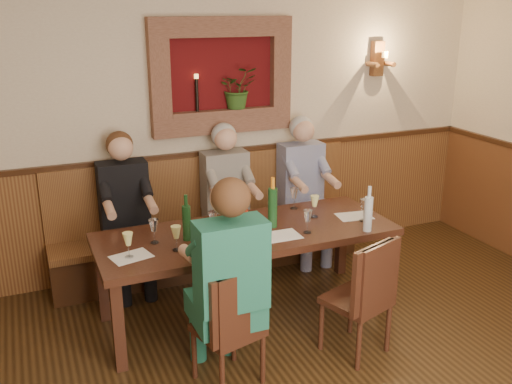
# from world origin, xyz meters

# --- Properties ---
(room_shell) EXTENTS (6.04, 6.04, 2.82)m
(room_shell) POSITION_xyz_m (0.00, 0.00, 1.89)
(room_shell) COLOR beige
(room_shell) RESTS_ON ground
(wainscoting) EXTENTS (6.02, 6.02, 1.15)m
(wainscoting) POSITION_xyz_m (0.00, -0.00, 0.59)
(wainscoting) COLOR #5D311A
(wainscoting) RESTS_ON ground
(wall_niche) EXTENTS (1.36, 0.30, 1.06)m
(wall_niche) POSITION_xyz_m (0.24, 2.94, 1.81)
(wall_niche) COLOR #4F0B0D
(wall_niche) RESTS_ON ground
(wall_sconce) EXTENTS (0.25, 0.20, 0.35)m
(wall_sconce) POSITION_xyz_m (1.90, 2.93, 1.94)
(wall_sconce) COLOR #5D311A
(wall_sconce) RESTS_ON ground
(dining_table) EXTENTS (2.40, 0.90, 0.75)m
(dining_table) POSITION_xyz_m (0.00, 1.85, 0.68)
(dining_table) COLOR #32180F
(dining_table) RESTS_ON ground
(bench) EXTENTS (3.00, 0.45, 1.11)m
(bench) POSITION_xyz_m (0.00, 2.79, 0.33)
(bench) COLOR #381E0F
(bench) RESTS_ON ground
(chair_near_left) EXTENTS (0.48, 0.48, 0.89)m
(chair_near_left) POSITION_xyz_m (-0.45, 1.05, 0.26)
(chair_near_left) COLOR #32180F
(chair_near_left) RESTS_ON ground
(chair_near_right) EXTENTS (0.52, 0.52, 0.93)m
(chair_near_right) POSITION_xyz_m (0.54, 1.02, 0.27)
(chair_near_right) COLOR #32180F
(chair_near_right) RESTS_ON ground
(person_bench_left) EXTENTS (0.43, 0.53, 1.45)m
(person_bench_left) POSITION_xyz_m (-0.81, 2.69, 0.60)
(person_bench_left) COLOR black
(person_bench_left) RESTS_ON ground
(person_bench_mid) EXTENTS (0.43, 0.53, 1.44)m
(person_bench_mid) POSITION_xyz_m (0.15, 2.69, 0.60)
(person_bench_mid) COLOR #504A49
(person_bench_mid) RESTS_ON ground
(person_bench_right) EXTENTS (0.43, 0.53, 1.45)m
(person_bench_right) POSITION_xyz_m (0.95, 2.69, 0.60)
(person_bench_right) COLOR navy
(person_bench_right) RESTS_ON ground
(person_chair_front) EXTENTS (0.45, 0.55, 1.49)m
(person_chair_front) POSITION_xyz_m (-0.46, 1.07, 0.62)
(person_chair_front) COLOR #185256
(person_chair_front) RESTS_ON ground
(spittoon_bucket) EXTENTS (0.25, 0.25, 0.22)m
(spittoon_bucket) POSITION_xyz_m (-0.12, 1.78, 0.86)
(spittoon_bucket) COLOR #B61B0B
(spittoon_bucket) RESTS_ON dining_table
(wine_bottle_green_a) EXTENTS (0.09, 0.09, 0.42)m
(wine_bottle_green_a) POSITION_xyz_m (0.23, 1.85, 0.92)
(wine_bottle_green_a) COLOR #19471E
(wine_bottle_green_a) RESTS_ON dining_table
(wine_bottle_green_b) EXTENTS (0.07, 0.07, 0.37)m
(wine_bottle_green_b) POSITION_xyz_m (-0.49, 1.86, 0.90)
(wine_bottle_green_b) COLOR #19471E
(wine_bottle_green_b) RESTS_ON dining_table
(water_bottle) EXTENTS (0.08, 0.08, 0.37)m
(water_bottle) POSITION_xyz_m (0.89, 1.48, 0.90)
(water_bottle) COLOR silver
(water_bottle) RESTS_ON dining_table
(tasting_sheet_a) EXTENTS (0.32, 0.26, 0.00)m
(tasting_sheet_a) POSITION_xyz_m (-0.96, 1.71, 0.75)
(tasting_sheet_a) COLOR white
(tasting_sheet_a) RESTS_ON dining_table
(tasting_sheet_b) EXTENTS (0.32, 0.23, 0.00)m
(tasting_sheet_b) POSITION_xyz_m (0.20, 1.65, 0.75)
(tasting_sheet_b) COLOR white
(tasting_sheet_b) RESTS_ON dining_table
(tasting_sheet_c) EXTENTS (0.32, 0.25, 0.00)m
(tasting_sheet_c) POSITION_xyz_m (0.97, 1.80, 0.75)
(tasting_sheet_c) COLOR white
(tasting_sheet_c) RESTS_ON dining_table
(tasting_sheet_d) EXTENTS (0.34, 0.29, 0.00)m
(tasting_sheet_d) POSITION_xyz_m (-0.42, 1.58, 0.75)
(tasting_sheet_d) COLOR white
(tasting_sheet_d) RESTS_ON dining_table
(wine_glass_0) EXTENTS (0.08, 0.08, 0.19)m
(wine_glass_0) POSITION_xyz_m (-0.97, 1.71, 0.85)
(wine_glass_0) COLOR #F4F994
(wine_glass_0) RESTS_ON dining_table
(wine_glass_1) EXTENTS (0.08, 0.08, 0.19)m
(wine_glass_1) POSITION_xyz_m (-0.74, 1.90, 0.85)
(wine_glass_1) COLOR white
(wine_glass_1) RESTS_ON dining_table
(wine_glass_2) EXTENTS (0.08, 0.08, 0.19)m
(wine_glass_2) POSITION_xyz_m (-0.62, 1.70, 0.85)
(wine_glass_2) COLOR #F4F994
(wine_glass_2) RESTS_ON dining_table
(wine_glass_3) EXTENTS (0.08, 0.08, 0.19)m
(wine_glass_3) POSITION_xyz_m (-0.27, 1.89, 0.85)
(wine_glass_3) COLOR white
(wine_glass_3) RESTS_ON dining_table
(wine_glass_4) EXTENTS (0.08, 0.08, 0.19)m
(wine_glass_4) POSITION_xyz_m (0.00, 1.64, 0.85)
(wine_glass_4) COLOR #F4F994
(wine_glass_4) RESTS_ON dining_table
(wine_glass_5) EXTENTS (0.08, 0.08, 0.19)m
(wine_glass_5) POSITION_xyz_m (0.24, 1.89, 0.85)
(wine_glass_5) COLOR #F4F994
(wine_glass_5) RESTS_ON dining_table
(wine_glass_6) EXTENTS (0.08, 0.08, 0.19)m
(wine_glass_6) POSITION_xyz_m (0.43, 1.62, 0.85)
(wine_glass_6) COLOR white
(wine_glass_6) RESTS_ON dining_table
(wine_glass_7) EXTENTS (0.08, 0.08, 0.19)m
(wine_glass_7) POSITION_xyz_m (0.65, 1.92, 0.85)
(wine_glass_7) COLOR #F4F994
(wine_glass_7) RESTS_ON dining_table
(wine_glass_8) EXTENTS (0.08, 0.08, 0.19)m
(wine_glass_8) POSITION_xyz_m (0.98, 1.68, 0.85)
(wine_glass_8) COLOR white
(wine_glass_8) RESTS_ON dining_table
(wine_glass_9) EXTENTS (0.08, 0.08, 0.19)m
(wine_glass_9) POSITION_xyz_m (-0.23, 1.61, 0.85)
(wine_glass_9) COLOR #F4F994
(wine_glass_9) RESTS_ON dining_table
(wine_glass_10) EXTENTS (0.08, 0.08, 0.19)m
(wine_glass_10) POSITION_xyz_m (0.58, 2.18, 0.85)
(wine_glass_10) COLOR white
(wine_glass_10) RESTS_ON dining_table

